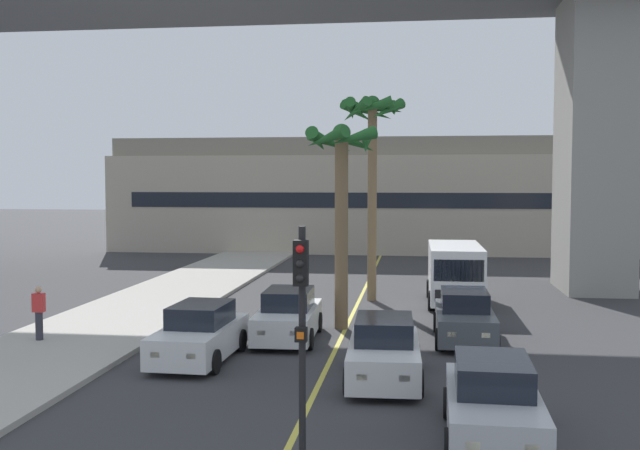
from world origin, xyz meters
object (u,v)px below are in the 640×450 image
object	(u,v)px
car_queue_second	(493,404)
car_queue_third	(464,318)
delivery_van	(455,272)
pedestrian_far_along	(39,312)
palm_tree_near_median	(342,176)
traffic_light_median_near	(302,315)
palm_tree_mid_median	(372,136)
car_queue_fourth	(288,317)
car_queue_fifth	(384,352)
car_queue_front	(200,335)

from	to	relation	value
car_queue_second	car_queue_third	distance (m)	8.77
delivery_van	pedestrian_far_along	xyz separation A→B (m)	(-12.74, -8.97, -0.29)
palm_tree_near_median	pedestrian_far_along	size ratio (longest dim) A/B	4.19
traffic_light_median_near	palm_tree_mid_median	bearing A→B (deg)	89.82
car_queue_second	delivery_van	xyz separation A→B (m)	(0.04, 15.56, 0.57)
car_queue_third	car_queue_fourth	size ratio (longest dim) A/B	0.99
car_queue_fourth	pedestrian_far_along	size ratio (longest dim) A/B	2.56
palm_tree_mid_median	car_queue_third	bearing A→B (deg)	-65.50
car_queue_second	pedestrian_far_along	bearing A→B (deg)	152.56
traffic_light_median_near	palm_tree_mid_median	size ratio (longest dim) A/B	0.50
car_queue_fifth	palm_tree_mid_median	xyz separation A→B (m)	(-1.06, 12.08, 5.98)
car_queue_third	palm_tree_near_median	distance (m)	6.07
traffic_light_median_near	palm_tree_near_median	bearing A→B (deg)	92.73
delivery_van	palm_tree_near_median	bearing A→B (deg)	-126.71
traffic_light_median_near	pedestrian_far_along	bearing A→B (deg)	137.23
car_queue_second	car_queue_front	bearing A→B (deg)	143.95
delivery_van	traffic_light_median_near	world-z (taller)	traffic_light_median_near
palm_tree_near_median	car_queue_fourth	bearing A→B (deg)	-127.12
palm_tree_near_median	car_queue_second	bearing A→B (deg)	-68.90
car_queue_second	palm_tree_near_median	world-z (taller)	palm_tree_near_median
traffic_light_median_near	car_queue_third	bearing A→B (deg)	72.73
car_queue_front	car_queue_fourth	xyz separation A→B (m)	(1.94, 2.94, 0.00)
car_queue_third	delivery_van	world-z (taller)	delivery_van
car_queue_front	car_queue_third	bearing A→B (deg)	25.00
car_queue_fourth	palm_tree_near_median	world-z (taller)	palm_tree_near_median
car_queue_third	car_queue_fourth	bearing A→B (deg)	-174.83
delivery_van	traffic_light_median_near	xyz separation A→B (m)	(-3.40, -17.61, 1.43)
car_queue_front	car_queue_third	size ratio (longest dim) A/B	1.01
car_queue_front	palm_tree_near_median	size ratio (longest dim) A/B	0.61
car_queue_fifth	pedestrian_far_along	xyz separation A→B (m)	(-10.45, 2.63, 0.28)
car_queue_front	car_queue_second	world-z (taller)	same
delivery_van	palm_tree_near_median	distance (m)	7.68
traffic_light_median_near	palm_tree_near_median	distance (m)	12.50
car_queue_fifth	palm_tree_near_median	size ratio (longest dim) A/B	0.61
car_queue_fourth	pedestrian_far_along	world-z (taller)	pedestrian_far_along
car_queue_third	car_queue_second	bearing A→B (deg)	-90.05
car_queue_fifth	pedestrian_far_along	world-z (taller)	pedestrian_far_along
car_queue_second	palm_tree_near_median	bearing A→B (deg)	111.10
car_queue_third	car_queue_fifth	xyz separation A→B (m)	(-2.25, -4.82, 0.00)
car_queue_third	palm_tree_near_median	size ratio (longest dim) A/B	0.60
car_queue_second	car_queue_fifth	size ratio (longest dim) A/B	1.00
car_queue_front	traffic_light_median_near	size ratio (longest dim) A/B	0.99
car_queue_third	car_queue_fifth	size ratio (longest dim) A/B	0.99
palm_tree_near_median	pedestrian_far_along	xyz separation A→B (m)	(-8.75, -3.62, -4.10)
car_queue_front	delivery_van	distance (m)	12.62
car_queue_front	palm_tree_near_median	world-z (taller)	palm_tree_near_median
car_queue_fourth	car_queue_third	bearing A→B (deg)	5.17
car_queue_fourth	palm_tree_mid_median	world-z (taller)	palm_tree_mid_median
car_queue_front	car_queue_second	bearing A→B (deg)	-36.05
car_queue_fourth	pedestrian_far_along	distance (m)	7.49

